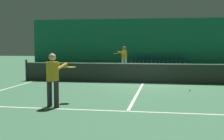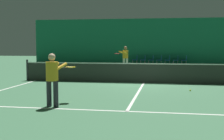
# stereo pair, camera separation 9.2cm
# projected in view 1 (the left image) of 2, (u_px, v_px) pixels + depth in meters

# --- Properties ---
(ground_plane) EXTENTS (60.00, 60.00, 0.00)m
(ground_plane) POSITION_uv_depth(u_px,v_px,m) (143.00, 83.00, 14.94)
(ground_plane) COLOR #3D704C
(backdrop_curtain) EXTENTS (23.00, 0.12, 4.16)m
(backdrop_curtain) POSITION_uv_depth(u_px,v_px,m) (154.00, 41.00, 28.37)
(backdrop_curtain) COLOR #196B4C
(backdrop_curtain) RESTS_ON ground
(court_line_baseline_far) EXTENTS (11.00, 0.10, 0.00)m
(court_line_baseline_far) POSITION_uv_depth(u_px,v_px,m) (153.00, 66.00, 26.63)
(court_line_baseline_far) COLOR white
(court_line_baseline_far) RESTS_ON ground
(court_line_service_far) EXTENTS (8.25, 0.10, 0.00)m
(court_line_service_far) POSITION_uv_depth(u_px,v_px,m) (150.00, 71.00, 21.23)
(court_line_service_far) COLOR white
(court_line_service_far) RESTS_ON ground
(court_line_service_near) EXTENTS (8.25, 0.10, 0.00)m
(court_line_service_near) POSITION_uv_depth(u_px,v_px,m) (128.00, 111.00, 8.65)
(court_line_service_near) COLOR white
(court_line_service_near) RESTS_ON ground
(court_line_sideline_left) EXTENTS (0.10, 23.80, 0.00)m
(court_line_sideline_left) POSITION_uv_depth(u_px,v_px,m) (35.00, 81.00, 15.85)
(court_line_sideline_left) COLOR white
(court_line_sideline_left) RESTS_ON ground
(court_line_centre) EXTENTS (0.10, 12.80, 0.00)m
(court_line_centre) POSITION_uv_depth(u_px,v_px,m) (143.00, 83.00, 14.94)
(court_line_centre) COLOR white
(court_line_centre) RESTS_ON ground
(tennis_net) EXTENTS (12.00, 0.10, 1.07)m
(tennis_net) POSITION_uv_depth(u_px,v_px,m) (143.00, 72.00, 14.90)
(tennis_net) COLOR #2D332D
(tennis_net) RESTS_ON ground
(player_near) EXTENTS (0.70, 1.36, 1.59)m
(player_near) POSITION_uv_depth(u_px,v_px,m) (54.00, 76.00, 9.25)
(player_near) COLOR #2D2D38
(player_near) RESTS_ON ground
(player_far) EXTENTS (0.96, 1.37, 1.69)m
(player_far) POSITION_uv_depth(u_px,v_px,m) (124.00, 56.00, 22.27)
(player_far) COLOR beige
(player_far) RESTS_ON ground
(courtside_chair_0) EXTENTS (0.44, 0.44, 0.84)m
(courtside_chair_0) POSITION_uv_depth(u_px,v_px,m) (134.00, 59.00, 28.25)
(courtside_chair_0) COLOR #99999E
(courtside_chair_0) RESTS_ON ground
(courtside_chair_1) EXTENTS (0.44, 0.44, 0.84)m
(courtside_chair_1) POSITION_uv_depth(u_px,v_px,m) (142.00, 59.00, 28.13)
(courtside_chair_1) COLOR #99999E
(courtside_chair_1) RESTS_ON ground
(courtside_chair_2) EXTENTS (0.44, 0.44, 0.84)m
(courtside_chair_2) POSITION_uv_depth(u_px,v_px,m) (150.00, 59.00, 28.01)
(courtside_chair_2) COLOR #99999E
(courtside_chair_2) RESTS_ON ground
(courtside_chair_3) EXTENTS (0.44, 0.44, 0.84)m
(courtside_chair_3) POSITION_uv_depth(u_px,v_px,m) (158.00, 59.00, 27.89)
(courtside_chair_3) COLOR #99999E
(courtside_chair_3) RESTS_ON ground
(courtside_chair_4) EXTENTS (0.44, 0.44, 0.84)m
(courtside_chair_4) POSITION_uv_depth(u_px,v_px,m) (167.00, 59.00, 27.77)
(courtside_chair_4) COLOR #99999E
(courtside_chair_4) RESTS_ON ground
(courtside_chair_5) EXTENTS (0.44, 0.44, 0.84)m
(courtside_chair_5) POSITION_uv_depth(u_px,v_px,m) (175.00, 59.00, 27.65)
(courtside_chair_5) COLOR #99999E
(courtside_chair_5) RESTS_ON ground
(courtside_chair_6) EXTENTS (0.44, 0.44, 0.84)m
(courtside_chair_6) POSITION_uv_depth(u_px,v_px,m) (183.00, 59.00, 27.53)
(courtside_chair_6) COLOR #99999E
(courtside_chair_6) RESTS_ON ground
(tennis_ball) EXTENTS (0.07, 0.07, 0.07)m
(tennis_ball) POSITION_uv_depth(u_px,v_px,m) (190.00, 90.00, 12.38)
(tennis_ball) COLOR #D1DB33
(tennis_ball) RESTS_ON ground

